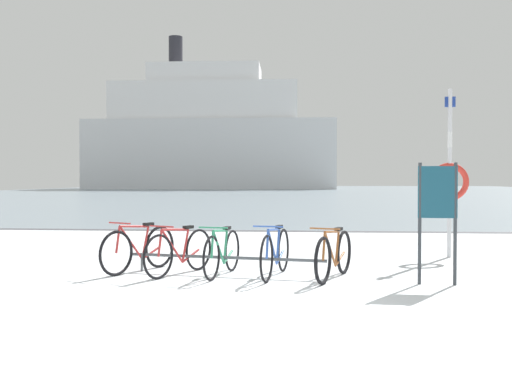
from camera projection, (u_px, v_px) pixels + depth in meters
name	position (u px, v px, depth m)	size (l,w,h in m)	color
ground	(300.00, 194.00, 60.61)	(80.00, 132.00, 0.08)	silver
bike_rack	(226.00, 258.00, 9.19)	(3.20, 0.61, 0.31)	#4C5156
bicycle_0	(139.00, 249.00, 9.53)	(0.84, 1.57, 0.84)	black
bicycle_1	(179.00, 252.00, 9.23)	(0.80, 1.56, 0.81)	black
bicycle_2	(222.00, 253.00, 9.12)	(0.50, 1.62, 0.81)	black
bicycle_3	(275.00, 253.00, 9.02)	(0.51, 1.77, 0.84)	black
bicycle_4	(334.00, 255.00, 8.82)	(0.70, 1.67, 0.82)	black
info_sign	(438.00, 203.00, 8.34)	(0.55, 0.08, 1.77)	#33383D
rescue_post	(450.00, 178.00, 11.25)	(0.75, 0.11, 3.28)	silver
ferry_ship	(210.00, 138.00, 90.09)	(38.07, 12.98, 23.69)	silver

